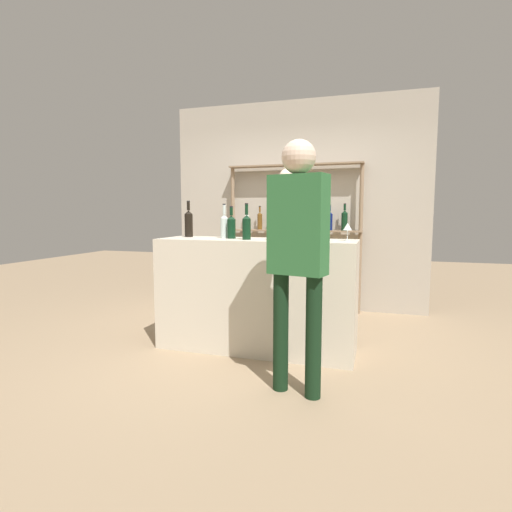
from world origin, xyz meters
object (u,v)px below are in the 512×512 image
counter_bottle_0 (247,226)px  ice_bucket (283,227)px  counter_bottle_3 (224,225)px  customer_right (298,244)px  cork_jar (320,232)px  counter_bottle_2 (231,226)px  wine_glass (348,227)px  server_behind_counter (288,233)px  counter_bottle_1 (189,223)px

counter_bottle_0 → ice_bucket: counter_bottle_0 is taller
counter_bottle_3 → customer_right: size_ratio=0.18×
customer_right → ice_bucket: bearing=35.0°
counter_bottle_0 → cork_jar: size_ratio=2.19×
cork_jar → counter_bottle_0: bearing=-179.1°
counter_bottle_0 → customer_right: (0.63, -0.74, -0.10)m
counter_bottle_2 → wine_glass: (1.08, 0.04, 0.00)m
ice_bucket → customer_right: 0.79m
counter_bottle_2 → counter_bottle_3: size_ratio=0.93×
counter_bottle_0 → counter_bottle_2: counter_bottle_0 is taller
counter_bottle_0 → counter_bottle_3: same height
server_behind_counter → customer_right: 1.78m
customer_right → counter_bottle_0: bearing=54.1°
counter_bottle_2 → wine_glass: size_ratio=1.97×
cork_jar → counter_bottle_1: bearing=171.7°
customer_right → wine_glass: bearing=-3.4°
counter_bottle_2 → wine_glass: bearing=2.2°
counter_bottle_1 → counter_bottle_3: 0.42m
server_behind_counter → ice_bucket: bearing=16.5°
counter_bottle_1 → counter_bottle_3: bearing=-9.4°
counter_bottle_0 → ice_bucket: (0.34, 0.00, -0.01)m
counter_bottle_2 → wine_glass: counter_bottle_2 is taller
counter_bottle_0 → counter_bottle_2: bearing=151.7°
counter_bottle_0 → wine_glass: (0.90, 0.14, -0.00)m
counter_bottle_3 → counter_bottle_0: bearing=-27.2°
counter_bottle_3 → ice_bucket: bearing=-13.0°
counter_bottle_1 → wine_glass: (1.59, -0.07, -0.02)m
ice_bucket → counter_bottle_2: bearing=169.2°
counter_bottle_0 → cork_jar: bearing=0.9°
counter_bottle_3 → customer_right: bearing=-44.2°
counter_bottle_0 → customer_right: 0.97m
counter_bottle_3 → server_behind_counter: server_behind_counter is taller
customer_right → counter_bottle_2: bearing=57.9°
counter_bottle_0 → counter_bottle_1: (-0.69, 0.21, 0.02)m
ice_bucket → server_behind_counter: bearing=99.6°
counter_bottle_1 → customer_right: bearing=-35.6°
ice_bucket → wine_glass: bearing=14.3°
counter_bottle_0 → wine_glass: 0.91m
counter_bottle_2 → server_behind_counter: server_behind_counter is taller
counter_bottle_0 → ice_bucket: 0.34m
counter_bottle_2 → cork_jar: bearing=-5.9°
wine_glass → ice_bucket: ice_bucket is taller
counter_bottle_0 → counter_bottle_3: 0.31m
counter_bottle_2 → customer_right: customer_right is taller
counter_bottle_1 → customer_right: size_ratio=0.20×
counter_bottle_1 → cork_jar: (1.37, -0.20, -0.07)m
counter_bottle_2 → ice_bucket: size_ratio=1.34×
counter_bottle_1 → ice_bucket: counter_bottle_1 is taller
counter_bottle_0 → customer_right: size_ratio=0.18×
counter_bottle_2 → server_behind_counter: size_ratio=0.17×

